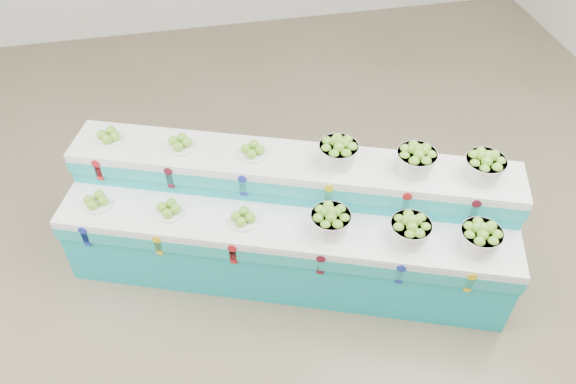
# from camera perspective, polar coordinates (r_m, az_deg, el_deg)

# --- Properties ---
(ground) EXTENTS (10.00, 10.00, 0.00)m
(ground) POSITION_cam_1_polar(r_m,az_deg,el_deg) (4.63, -5.81, -14.05)
(ground) COLOR brown
(ground) RESTS_ON ground
(display_stand) EXTENTS (3.71, 2.13, 1.02)m
(display_stand) POSITION_cam_1_polar(r_m,az_deg,el_deg) (4.63, -0.00, -3.18)
(display_stand) COLOR #19B0B9
(display_stand) RESTS_ON ground
(plate_lower_left) EXTENTS (0.30, 0.30, 0.10)m
(plate_lower_left) POSITION_cam_1_polar(r_m,az_deg,el_deg) (4.70, -18.81, -0.82)
(plate_lower_left) COLOR white
(plate_lower_left) RESTS_ON display_stand
(plate_lower_mid) EXTENTS (0.30, 0.30, 0.10)m
(plate_lower_mid) POSITION_cam_1_polar(r_m,az_deg,el_deg) (4.48, -11.95, -1.66)
(plate_lower_mid) COLOR white
(plate_lower_mid) RESTS_ON display_stand
(plate_lower_right) EXTENTS (0.30, 0.30, 0.10)m
(plate_lower_right) POSITION_cam_1_polar(r_m,az_deg,el_deg) (4.34, -4.56, -2.53)
(plate_lower_right) COLOR white
(plate_lower_right) RESTS_ON display_stand
(basket_lower_left) EXTENTS (0.39, 0.39, 0.23)m
(basket_lower_left) POSITION_cam_1_polar(r_m,az_deg,el_deg) (4.22, 4.32, -2.95)
(basket_lower_left) COLOR silver
(basket_lower_left) RESTS_ON display_stand
(basket_lower_mid) EXTENTS (0.39, 0.39, 0.23)m
(basket_lower_mid) POSITION_cam_1_polar(r_m,az_deg,el_deg) (4.25, 12.24, -3.77)
(basket_lower_mid) COLOR silver
(basket_lower_mid) RESTS_ON display_stand
(basket_lower_right) EXTENTS (0.39, 0.39, 0.23)m
(basket_lower_right) POSITION_cam_1_polar(r_m,az_deg,el_deg) (4.33, 18.86, -4.40)
(basket_lower_right) COLOR silver
(basket_lower_right) RESTS_ON display_stand
(plate_upper_left) EXTENTS (0.30, 0.30, 0.10)m
(plate_upper_left) POSITION_cam_1_polar(r_m,az_deg,el_deg) (4.80, -17.65, 5.46)
(plate_upper_left) COLOR white
(plate_upper_left) RESTS_ON display_stand
(plate_upper_mid) EXTENTS (0.30, 0.30, 0.10)m
(plate_upper_mid) POSITION_cam_1_polar(r_m,az_deg,el_deg) (4.58, -10.86, 4.93)
(plate_upper_mid) COLOR white
(plate_upper_mid) RESTS_ON display_stand
(plate_upper_right) EXTENTS (0.30, 0.30, 0.10)m
(plate_upper_right) POSITION_cam_1_polar(r_m,az_deg,el_deg) (4.44, -3.59, 4.28)
(plate_upper_right) COLOR white
(plate_upper_right) RESTS_ON display_stand
(basket_upper_left) EXTENTS (0.39, 0.39, 0.23)m
(basket_upper_left) POSITION_cam_1_polar(r_m,az_deg,el_deg) (4.34, 5.10, 4.04)
(basket_upper_left) COLOR silver
(basket_upper_left) RESTS_ON display_stand
(basket_upper_mid) EXTENTS (0.39, 0.39, 0.23)m
(basket_upper_mid) POSITION_cam_1_polar(r_m,az_deg,el_deg) (4.36, 12.81, 3.21)
(basket_upper_mid) COLOR silver
(basket_upper_mid) RESTS_ON display_stand
(basket_upper_right) EXTENTS (0.39, 0.39, 0.23)m
(basket_upper_right) POSITION_cam_1_polar(r_m,az_deg,el_deg) (4.44, 19.24, 2.46)
(basket_upper_right) COLOR silver
(basket_upper_right) RESTS_ON display_stand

